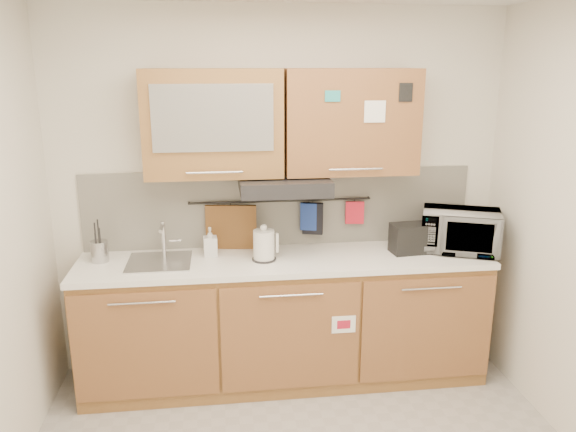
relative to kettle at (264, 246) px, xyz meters
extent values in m
plane|color=silver|center=(0.15, 0.34, 0.28)|extent=(3.20, 0.00, 3.20)
cube|color=olive|center=(0.15, 0.04, -0.58)|extent=(2.80, 0.60, 0.88)
cube|color=black|center=(0.15, 0.04, -0.97)|extent=(2.80, 0.54, 0.10)
cube|color=#996436|center=(-0.79, -0.28, -0.55)|extent=(0.91, 0.02, 0.74)
cylinder|color=silver|center=(-0.79, -0.30, -0.24)|extent=(0.41, 0.01, 0.01)
cube|color=#996436|center=(0.15, -0.28, -0.55)|extent=(0.91, 0.02, 0.74)
cylinder|color=silver|center=(0.15, -0.30, -0.24)|extent=(0.41, 0.01, 0.01)
cube|color=#996436|center=(1.08, -0.28, -0.55)|extent=(0.91, 0.02, 0.74)
cylinder|color=silver|center=(1.08, -0.30, -0.24)|extent=(0.41, 0.01, 0.01)
cube|color=white|center=(0.15, 0.03, -0.12)|extent=(2.82, 0.62, 0.04)
cube|color=silver|center=(0.15, 0.32, 0.18)|extent=(2.80, 0.02, 0.56)
cube|color=olive|center=(-0.31, 0.16, 0.81)|extent=(0.90, 0.35, 0.70)
cube|color=silver|center=(-0.31, -0.02, 0.86)|extent=(0.76, 0.02, 0.42)
cube|color=#996436|center=(0.61, 0.16, 0.81)|extent=(0.90, 0.35, 0.70)
cube|color=white|center=(0.73, -0.02, 0.89)|extent=(0.14, 0.00, 0.14)
cube|color=black|center=(0.15, 0.09, 0.40)|extent=(0.60, 0.46, 0.10)
cube|color=silver|center=(-0.70, 0.04, -0.10)|extent=(0.42, 0.40, 0.03)
cylinder|color=silver|center=(-0.68, 0.20, 0.02)|extent=(0.03, 0.03, 0.24)
cylinder|color=silver|center=(-0.68, 0.12, 0.12)|extent=(0.02, 0.18, 0.02)
cylinder|color=black|center=(0.15, 0.29, 0.24)|extent=(1.30, 0.02, 0.02)
cylinder|color=#A8A8AC|center=(-1.10, 0.11, -0.03)|extent=(0.14, 0.14, 0.14)
cylinder|color=black|center=(-1.12, 0.12, 0.03)|extent=(0.01, 0.01, 0.27)
cylinder|color=black|center=(-1.09, 0.09, 0.02)|extent=(0.01, 0.01, 0.24)
cylinder|color=black|center=(-1.10, 0.13, 0.04)|extent=(0.01, 0.01, 0.29)
cylinder|color=black|center=(-1.11, 0.09, 0.01)|extent=(0.01, 0.01, 0.21)
cylinder|color=silver|center=(0.00, 0.00, 0.00)|extent=(0.17, 0.17, 0.21)
sphere|color=silver|center=(0.00, 0.00, 0.13)|extent=(0.05, 0.05, 0.05)
cube|color=silver|center=(0.09, 0.02, 0.01)|extent=(0.02, 0.03, 0.13)
cylinder|color=black|center=(0.00, 0.00, -0.09)|extent=(0.16, 0.16, 0.01)
cube|color=black|center=(1.04, 0.03, 0.00)|extent=(0.29, 0.19, 0.21)
cube|color=black|center=(0.99, 0.03, 0.10)|extent=(0.09, 0.13, 0.01)
cube|color=black|center=(1.09, 0.04, 0.10)|extent=(0.09, 0.13, 0.01)
imported|color=#999999|center=(1.40, 0.03, 0.05)|extent=(0.63, 0.53, 0.29)
imported|color=#999999|center=(-0.36, 0.13, 0.00)|extent=(0.10, 0.10, 0.20)
cube|color=brown|center=(-0.21, 0.27, 0.00)|extent=(0.36, 0.08, 0.45)
cube|color=navy|center=(0.35, 0.27, 0.12)|extent=(0.12, 0.06, 0.20)
cube|color=black|center=(0.38, 0.27, 0.10)|extent=(0.15, 0.08, 0.23)
cube|color=red|center=(0.69, 0.27, 0.14)|extent=(0.14, 0.04, 0.16)
camera|label=1|loc=(-0.29, -3.59, 1.19)|focal=35.00mm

